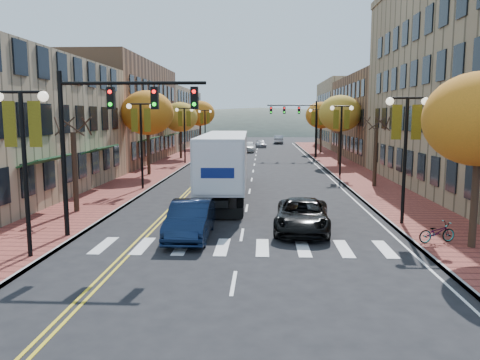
# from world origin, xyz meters

# --- Properties ---
(ground) EXTENTS (200.00, 200.00, 0.00)m
(ground) POSITION_xyz_m (0.00, 0.00, 0.00)
(ground) COLOR black
(ground) RESTS_ON ground
(sidewalk_left) EXTENTS (4.00, 85.00, 0.15)m
(sidewalk_left) POSITION_xyz_m (-9.00, 32.50, 0.07)
(sidewalk_left) COLOR brown
(sidewalk_left) RESTS_ON ground
(sidewalk_right) EXTENTS (4.00, 85.00, 0.15)m
(sidewalk_right) POSITION_xyz_m (9.00, 32.50, 0.07)
(sidewalk_right) COLOR brown
(sidewalk_right) RESTS_ON ground
(building_left_mid) EXTENTS (12.00, 24.00, 11.00)m
(building_left_mid) POSITION_xyz_m (-17.00, 36.00, 5.50)
(building_left_mid) COLOR brown
(building_left_mid) RESTS_ON ground
(building_left_far) EXTENTS (12.00, 26.00, 9.50)m
(building_left_far) POSITION_xyz_m (-17.00, 61.00, 4.75)
(building_left_far) COLOR #9E8966
(building_left_far) RESTS_ON ground
(building_right_mid) EXTENTS (15.00, 24.00, 10.00)m
(building_right_mid) POSITION_xyz_m (18.50, 42.00, 5.00)
(building_right_mid) COLOR brown
(building_right_mid) RESTS_ON ground
(building_right_far) EXTENTS (15.00, 20.00, 11.00)m
(building_right_far) POSITION_xyz_m (18.50, 64.00, 5.50)
(building_right_far) COLOR #9E8966
(building_right_far) RESTS_ON ground
(tree_left_a) EXTENTS (0.28, 0.28, 4.20)m
(tree_left_a) POSITION_xyz_m (-9.00, 8.00, 2.25)
(tree_left_a) COLOR #382619
(tree_left_a) RESTS_ON sidewalk_left
(tree_left_b) EXTENTS (4.48, 4.48, 7.21)m
(tree_left_b) POSITION_xyz_m (-9.00, 24.00, 5.45)
(tree_left_b) COLOR #382619
(tree_left_b) RESTS_ON sidewalk_left
(tree_left_c) EXTENTS (4.16, 4.16, 6.69)m
(tree_left_c) POSITION_xyz_m (-9.00, 40.00, 5.05)
(tree_left_c) COLOR #382619
(tree_left_c) RESTS_ON sidewalk_left
(tree_left_d) EXTENTS (4.61, 4.61, 7.42)m
(tree_left_d) POSITION_xyz_m (-9.00, 58.00, 5.60)
(tree_left_d) COLOR #382619
(tree_left_d) RESTS_ON sidewalk_left
(tree_right_a) EXTENTS (4.16, 4.16, 6.69)m
(tree_right_a) POSITION_xyz_m (9.00, 2.00, 5.05)
(tree_right_a) COLOR #382619
(tree_right_a) RESTS_ON sidewalk_right
(tree_right_b) EXTENTS (0.28, 0.28, 4.20)m
(tree_right_b) POSITION_xyz_m (9.00, 18.00, 2.25)
(tree_right_b) COLOR #382619
(tree_right_b) RESTS_ON sidewalk_right
(tree_right_c) EXTENTS (4.48, 4.48, 7.21)m
(tree_right_c) POSITION_xyz_m (9.00, 34.00, 5.45)
(tree_right_c) COLOR #382619
(tree_right_c) RESTS_ON sidewalk_right
(tree_right_d) EXTENTS (4.35, 4.35, 7.00)m
(tree_right_d) POSITION_xyz_m (9.00, 50.00, 5.29)
(tree_right_d) COLOR #382619
(tree_right_d) RESTS_ON sidewalk_right
(lamp_left_a) EXTENTS (1.96, 0.36, 6.05)m
(lamp_left_a) POSITION_xyz_m (-7.50, 0.00, 4.29)
(lamp_left_a) COLOR black
(lamp_left_a) RESTS_ON ground
(lamp_left_b) EXTENTS (1.96, 0.36, 6.05)m
(lamp_left_b) POSITION_xyz_m (-7.50, 16.00, 4.29)
(lamp_left_b) COLOR black
(lamp_left_b) RESTS_ON ground
(lamp_left_c) EXTENTS (1.96, 0.36, 6.05)m
(lamp_left_c) POSITION_xyz_m (-7.50, 34.00, 4.29)
(lamp_left_c) COLOR black
(lamp_left_c) RESTS_ON ground
(lamp_left_d) EXTENTS (1.96, 0.36, 6.05)m
(lamp_left_d) POSITION_xyz_m (-7.50, 52.00, 4.29)
(lamp_left_d) COLOR black
(lamp_left_d) RESTS_ON ground
(lamp_right_a) EXTENTS (1.96, 0.36, 6.05)m
(lamp_right_a) POSITION_xyz_m (7.50, 6.00, 4.29)
(lamp_right_a) COLOR black
(lamp_right_a) RESTS_ON ground
(lamp_right_b) EXTENTS (1.96, 0.36, 6.05)m
(lamp_right_b) POSITION_xyz_m (7.50, 24.00, 4.29)
(lamp_right_b) COLOR black
(lamp_right_b) RESTS_ON ground
(lamp_right_c) EXTENTS (1.96, 0.36, 6.05)m
(lamp_right_c) POSITION_xyz_m (7.50, 42.00, 4.29)
(lamp_right_c) COLOR black
(lamp_right_c) RESTS_ON ground
(traffic_mast_near) EXTENTS (6.10, 0.35, 7.00)m
(traffic_mast_near) POSITION_xyz_m (-5.48, 3.00, 4.92)
(traffic_mast_near) COLOR black
(traffic_mast_near) RESTS_ON ground
(traffic_mast_far) EXTENTS (6.10, 0.34, 7.00)m
(traffic_mast_far) POSITION_xyz_m (5.48, 42.00, 4.92)
(traffic_mast_far) COLOR black
(traffic_mast_far) RESTS_ON ground
(semi_truck) EXTENTS (3.03, 16.34, 4.07)m
(semi_truck) POSITION_xyz_m (-1.51, 14.36, 2.38)
(semi_truck) COLOR black
(semi_truck) RESTS_ON ground
(navy_sedan) EXTENTS (1.69, 4.80, 1.58)m
(navy_sedan) POSITION_xyz_m (-2.18, 3.38, 0.79)
(navy_sedan) COLOR #0C1932
(navy_sedan) RESTS_ON ground
(black_suv) EXTENTS (2.83, 5.36, 1.44)m
(black_suv) POSITION_xyz_m (2.69, 4.82, 0.72)
(black_suv) COLOR black
(black_suv) RESTS_ON ground
(car_far_white) EXTENTS (2.07, 4.72, 1.58)m
(car_far_white) POSITION_xyz_m (-1.13, 51.47, 0.79)
(car_far_white) COLOR white
(car_far_white) RESTS_ON ground
(car_far_silver) EXTENTS (1.95, 4.17, 1.18)m
(car_far_silver) POSITION_xyz_m (0.58, 61.86, 0.59)
(car_far_silver) COLOR #9A9AA1
(car_far_silver) RESTS_ON ground
(car_far_oncoming) EXTENTS (1.73, 4.88, 1.60)m
(car_far_oncoming) POSITION_xyz_m (3.88, 72.71, 0.80)
(car_far_oncoming) COLOR #B0B1B8
(car_far_oncoming) RESTS_ON ground
(bicycle) EXTENTS (1.69, 0.97, 0.84)m
(bicycle) POSITION_xyz_m (7.88, 2.59, 0.57)
(bicycle) COLOR gray
(bicycle) RESTS_ON sidewalk_right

